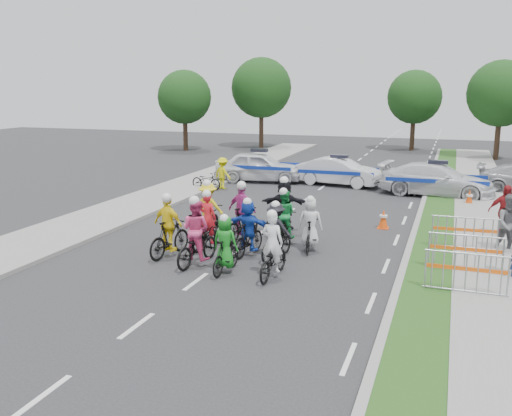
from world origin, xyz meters
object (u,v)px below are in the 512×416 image
(rider_4, at_px, (276,236))
(marshal_hiviz, at_px, (223,173))
(rider_1, at_px, (226,250))
(parked_bike, at_px, (206,180))
(rider_11, at_px, (284,210))
(barrier_0, at_px, (466,275))
(rider_5, at_px, (248,231))
(cone_0, at_px, (383,219))
(tree_0, at_px, (184,97))
(tree_1, at_px, (501,94))
(rider_9, at_px, (243,218))
(police_car_1, at_px, (339,172))
(spectator_1, at_px, (510,225))
(police_car_2, at_px, (437,180))
(rider_2, at_px, (196,239))
(rider_6, at_px, (208,229))
(spectator_2, at_px, (505,212))
(police_car_0, at_px, (259,167))
(rider_3, at_px, (169,232))
(rider_0, at_px, (273,255))
(tree_3, at_px, (261,88))
(rider_8, at_px, (284,222))
(rider_10, at_px, (208,215))
(tree_4, at_px, (414,97))
(rider_7, at_px, (310,229))
(barrier_2, at_px, (464,235))

(rider_4, distance_m, marshal_hiviz, 12.01)
(rider_1, bearing_deg, parked_bike, -59.85)
(rider_11, height_order, barrier_0, rider_11)
(rider_5, bearing_deg, parked_bike, -50.00)
(rider_1, height_order, cone_0, rider_1)
(tree_0, distance_m, tree_1, 23.09)
(rider_9, distance_m, rider_11, 1.69)
(rider_11, bearing_deg, police_car_1, -100.96)
(spectator_1, distance_m, parked_bike, 15.21)
(police_car_2, bearing_deg, rider_2, 163.43)
(police_car_2, distance_m, spectator_1, 9.55)
(rider_6, distance_m, spectator_2, 10.00)
(police_car_1, distance_m, tree_0, 19.24)
(spectator_1, relative_size, barrier_0, 0.94)
(rider_9, height_order, spectator_2, rider_9)
(rider_6, distance_m, barrier_0, 7.91)
(police_car_0, height_order, marshal_hiviz, police_car_0)
(barrier_0, bearing_deg, rider_3, 175.75)
(police_car_0, xyz_separation_m, marshal_hiviz, (-1.01, -2.70, -0.02))
(rider_0, distance_m, tree_3, 33.09)
(police_car_2, distance_m, marshal_hiviz, 10.32)
(rider_2, xyz_separation_m, rider_4, (1.99, 1.34, -0.06))
(rider_0, relative_size, parked_bike, 1.13)
(rider_3, height_order, rider_8, rider_3)
(rider_10, xyz_separation_m, rider_11, (2.33, 1.23, 0.08))
(rider_1, xyz_separation_m, tree_1, (8.53, 29.05, 3.87))
(rider_6, relative_size, tree_4, 0.31)
(spectator_1, height_order, cone_0, spectator_1)
(rider_0, xyz_separation_m, tree_4, (1.19, 32.99, 3.56))
(rider_9, height_order, tree_0, tree_0)
(police_car_0, bearing_deg, spectator_2, -135.06)
(police_car_0, bearing_deg, tree_4, -29.47)
(rider_6, height_order, tree_1, tree_1)
(rider_7, height_order, police_car_1, rider_7)
(rider_6, height_order, rider_9, rider_9)
(rider_11, bearing_deg, rider_0, 90.83)
(rider_11, height_order, parked_bike, rider_11)
(rider_6, xyz_separation_m, spectator_1, (8.98, 2.39, 0.31))
(rider_0, relative_size, rider_7, 1.06)
(rider_6, xyz_separation_m, police_car_0, (-2.65, 12.73, 0.18))
(rider_0, distance_m, rider_5, 2.17)
(spectator_1, height_order, barrier_0, spectator_1)
(rider_1, bearing_deg, barrier_2, -141.70)
(tree_0, bearing_deg, rider_7, -56.25)
(police_car_0, bearing_deg, rider_10, -179.10)
(rider_8, height_order, tree_0, tree_0)
(barrier_0, xyz_separation_m, parked_bike, (-12.07, 11.51, -0.12))
(tree_0, height_order, tree_1, tree_1)
(barrier_0, bearing_deg, rider_6, 166.23)
(rider_11, xyz_separation_m, spectator_2, (7.19, 1.92, 0.06))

